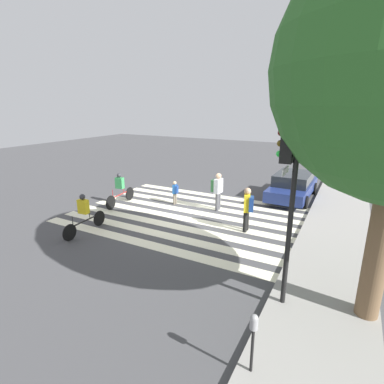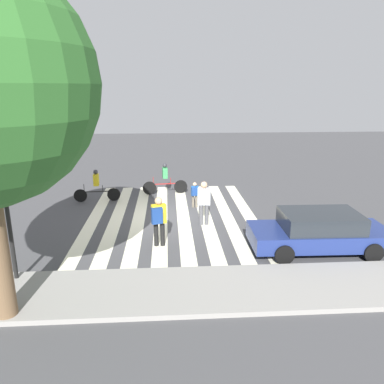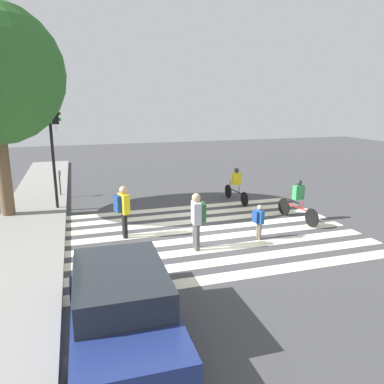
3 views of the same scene
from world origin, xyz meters
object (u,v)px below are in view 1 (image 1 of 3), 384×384
object	(u,v)px
parking_meter	(253,331)
cyclist_mid_street	(84,212)
cyclist_far_lane	(120,188)
pedestrian_adult_tall_backpack	(217,189)
pedestrian_adult_yellow_jacket	(175,191)
pedestrian_adult_blue_shirt	(248,206)
traffic_light	(288,179)
car_parked_dark_suv	(293,185)

from	to	relation	value
parking_meter	cyclist_mid_street	size ratio (longest dim) A/B	0.61
cyclist_far_lane	cyclist_mid_street	size ratio (longest dim) A/B	1.04
pedestrian_adult_tall_backpack	pedestrian_adult_yellow_jacket	bearing A→B (deg)	-78.71
parking_meter	cyclist_mid_street	bearing A→B (deg)	-112.81
pedestrian_adult_blue_shirt	cyclist_mid_street	distance (m)	6.42
parking_meter	pedestrian_adult_blue_shirt	distance (m)	6.80
traffic_light	pedestrian_adult_blue_shirt	xyz separation A→B (m)	(-4.08, -2.16, -2.23)
pedestrian_adult_tall_backpack	pedestrian_adult_blue_shirt	world-z (taller)	pedestrian_adult_tall_backpack
pedestrian_adult_tall_backpack	cyclist_far_lane	size ratio (longest dim) A/B	0.78
parking_meter	pedestrian_adult_tall_backpack	distance (m)	9.27
pedestrian_adult_yellow_jacket	pedestrian_adult_blue_shirt	distance (m)	4.60
traffic_light	car_parked_dark_suv	bearing A→B (deg)	-171.58
pedestrian_adult_yellow_jacket	pedestrian_adult_blue_shirt	xyz separation A→B (m)	(1.58, 4.30, 0.35)
parking_meter	cyclist_mid_street	distance (m)	8.46
traffic_light	car_parked_dark_suv	size ratio (longest dim) A/B	0.99
cyclist_far_lane	cyclist_mid_street	bearing A→B (deg)	11.75
traffic_light	pedestrian_adult_blue_shirt	distance (m)	5.13
traffic_light	pedestrian_adult_tall_backpack	bearing A→B (deg)	-144.20
pedestrian_adult_yellow_jacket	cyclist_far_lane	size ratio (longest dim) A/B	0.52
traffic_light	cyclist_mid_street	xyz separation A→B (m)	(-0.93, -7.75, -2.42)
cyclist_far_lane	car_parked_dark_suv	xyz separation A→B (m)	(-5.29, 7.44, -0.16)
pedestrian_adult_yellow_jacket	pedestrian_adult_blue_shirt	size ratio (longest dim) A/B	0.67
pedestrian_adult_yellow_jacket	traffic_light	bearing A→B (deg)	-143.39
cyclist_far_lane	cyclist_mid_street	distance (m)	3.52
car_parked_dark_suv	pedestrian_adult_blue_shirt	bearing A→B (deg)	-6.59
pedestrian_adult_yellow_jacket	cyclist_mid_street	xyz separation A→B (m)	(4.73, -1.29, 0.16)
pedestrian_adult_blue_shirt	parking_meter	bearing A→B (deg)	-178.03
parking_meter	pedestrian_adult_tall_backpack	xyz separation A→B (m)	(-8.22, -4.28, 0.05)
pedestrian_adult_tall_backpack	car_parked_dark_suv	size ratio (longest dim) A/B	0.39
traffic_light	pedestrian_adult_blue_shirt	size ratio (longest dim) A/B	2.60
pedestrian_adult_tall_backpack	cyclist_mid_street	world-z (taller)	pedestrian_adult_tall_backpack
pedestrian_adult_tall_backpack	cyclist_mid_street	size ratio (longest dim) A/B	0.81
traffic_light	parking_meter	distance (m)	3.26
pedestrian_adult_blue_shirt	car_parked_dark_suv	xyz separation A→B (m)	(-5.49, 0.74, -0.34)
pedestrian_adult_tall_backpack	cyclist_far_lane	bearing A→B (deg)	-65.04
cyclist_mid_street	car_parked_dark_suv	distance (m)	10.71
parking_meter	pedestrian_adult_blue_shirt	world-z (taller)	pedestrian_adult_blue_shirt
traffic_light	cyclist_mid_street	bearing A→B (deg)	-96.88
cyclist_far_lane	pedestrian_adult_blue_shirt	bearing A→B (deg)	81.76
pedestrian_adult_tall_backpack	pedestrian_adult_yellow_jacket	xyz separation A→B (m)	(0.21, -2.23, -0.36)
pedestrian_adult_tall_backpack	cyclist_far_lane	world-z (taller)	pedestrian_adult_tall_backpack
traffic_light	cyclist_mid_street	distance (m)	8.17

